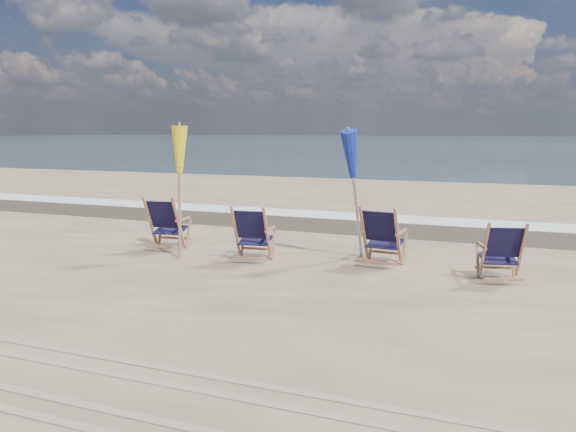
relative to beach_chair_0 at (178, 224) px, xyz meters
name	(u,v)px	position (x,y,z in m)	size (l,w,h in m)	color
ocean	(492,141)	(2.45, 125.42, -0.55)	(400.00, 400.00, 0.00)	#324853
surf_foam	(369,217)	(2.45, 5.72, -0.55)	(200.00, 1.40, 0.01)	silver
wet_sand_strip	(355,226)	(2.45, 4.22, -0.55)	(200.00, 2.60, 0.00)	#42362A
tire_tracks	(92,387)	(2.45, -5.38, -0.54)	(80.00, 1.30, 0.01)	gray
beach_chair_0	(178,224)	(0.00, 0.00, 0.00)	(0.70, 0.79, 1.10)	black
beach_chair_1	(267,235)	(2.01, -0.28, -0.02)	(0.67, 0.75, 1.05)	black
beach_chair_2	(397,238)	(4.25, 0.16, 0.00)	(0.70, 0.78, 1.09)	black
beach_chair_3	(521,253)	(6.21, -0.11, -0.05)	(0.63, 0.71, 0.99)	black
umbrella_yellow	(178,157)	(0.35, -0.47, 1.33)	(0.30, 0.30, 2.42)	#A46C49
umbrella_blue	(357,156)	(3.42, 0.53, 1.35)	(0.30, 0.30, 2.44)	#A5A5AD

